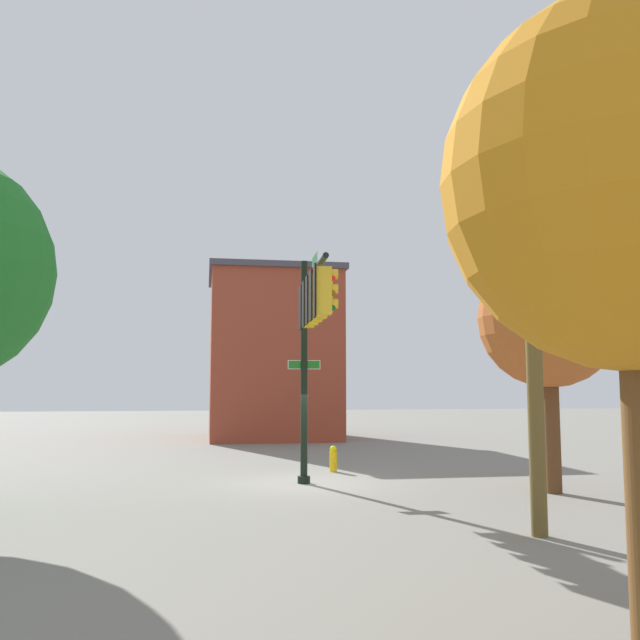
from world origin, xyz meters
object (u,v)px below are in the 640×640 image
fire_hydrant (333,459)px  tree_mid (548,319)px  brick_building (272,354)px  signal_pole_assembly (313,316)px  utility_pole (532,291)px  tree_far (633,185)px

fire_hydrant → tree_mid: 8.19m
brick_building → signal_pole_assembly: bearing=-2.4°
signal_pole_assembly → fire_hydrant: bearing=162.7°
signal_pole_assembly → brick_building: 19.19m
brick_building → tree_mid: bearing=14.9°
utility_pole → fire_hydrant: utility_pole is taller
tree_mid → fire_hydrant: bearing=-137.8°
fire_hydrant → tree_far: 16.20m
tree_mid → brick_building: 20.75m
signal_pole_assembly → utility_pole: size_ratio=0.72×
tree_far → brick_building: (-30.41, -0.66, -0.26)m
utility_pole → tree_far: 6.06m
utility_pole → fire_hydrant: 10.85m
fire_hydrant → brick_building: brick_building is taller
signal_pole_assembly → utility_pole: (5.46, 3.32, -0.03)m
fire_hydrant → brick_building: bearing=-177.8°
tree_mid → tree_far: (10.35, -4.67, 0.24)m
signal_pole_assembly → utility_pole: utility_pole is taller
signal_pole_assembly → tree_far: 11.33m
fire_hydrant → tree_far: bearing=0.4°
tree_far → brick_building: size_ratio=0.75×
utility_pole → tree_far: bearing=-17.9°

